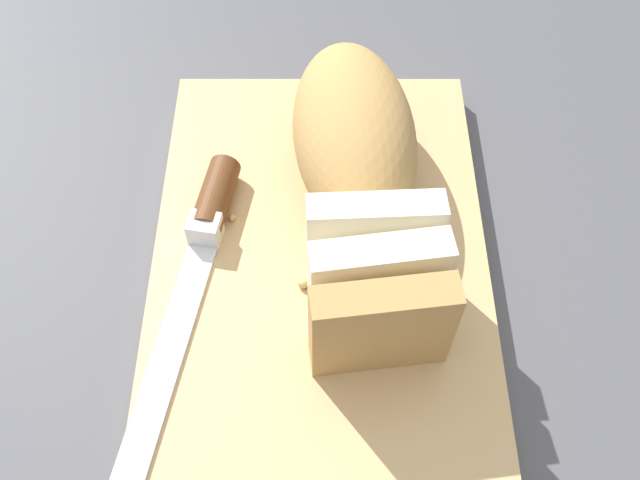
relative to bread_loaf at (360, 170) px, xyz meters
name	(u,v)px	position (x,y,z in m)	size (l,w,h in m)	color
ground_plane	(320,281)	(0.05, -0.03, -0.07)	(3.00, 3.00, 0.00)	#4C4C51
cutting_board	(320,272)	(0.05, -0.03, -0.06)	(0.40, 0.25, 0.02)	tan
bread_loaf	(360,170)	(0.00, 0.00, 0.00)	(0.28, 0.11, 0.09)	tan
bread_knife	(204,235)	(0.03, -0.12, -0.03)	(0.28, 0.08, 0.02)	silver
crumb_near_knife	(303,284)	(0.07, -0.04, -0.04)	(0.01, 0.01, 0.01)	tan
crumb_near_loaf	(232,217)	(0.01, -0.10, -0.04)	(0.01, 0.01, 0.01)	tan
crumb_stray_left	(348,244)	(0.04, -0.01, -0.04)	(0.01, 0.01, 0.01)	tan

